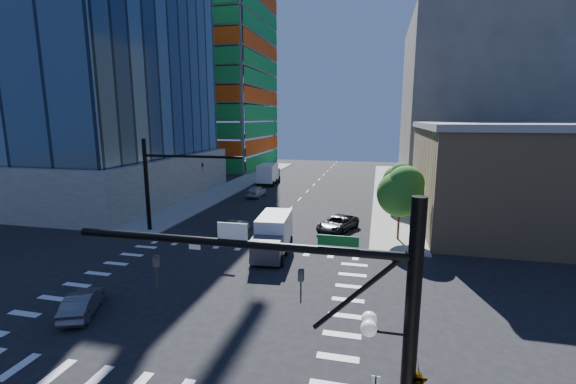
# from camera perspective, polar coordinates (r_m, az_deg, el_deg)

# --- Properties ---
(ground) EXTENTS (160.00, 160.00, 0.00)m
(ground) POSITION_cam_1_polar(r_m,az_deg,el_deg) (26.24, -11.96, -14.32)
(ground) COLOR black
(ground) RESTS_ON ground
(road_markings) EXTENTS (20.00, 20.00, 0.01)m
(road_markings) POSITION_cam_1_polar(r_m,az_deg,el_deg) (26.24, -11.96, -14.31)
(road_markings) COLOR silver
(road_markings) RESTS_ON ground
(sidewalk_ne) EXTENTS (5.00, 60.00, 0.15)m
(sidewalk_ne) POSITION_cam_1_polar(r_m,az_deg,el_deg) (62.39, 14.93, 0.35)
(sidewalk_ne) COLOR gray
(sidewalk_ne) RESTS_ON ground
(sidewalk_nw) EXTENTS (5.00, 60.00, 0.15)m
(sidewalk_nw) POSITION_cam_1_polar(r_m,az_deg,el_deg) (66.44, -7.14, 1.27)
(sidewalk_nw) COLOR gray
(sidewalk_nw) RESTS_ON ground
(construction_building) EXTENTS (25.16, 34.50, 70.60)m
(construction_building) POSITION_cam_1_polar(r_m,az_deg,el_deg) (92.51, -11.71, 19.08)
(construction_building) COLOR gray
(construction_building) RESTS_ON ground
(commercial_building) EXTENTS (20.50, 22.50, 10.60)m
(commercial_building) POSITION_cam_1_polar(r_m,az_deg,el_deg) (46.11, 31.55, 2.09)
(commercial_building) COLOR #987C58
(commercial_building) RESTS_ON ground
(bg_building_ne) EXTENTS (24.00, 30.00, 28.00)m
(bg_building_ne) POSITION_cam_1_polar(r_m,az_deg,el_deg) (78.20, 26.07, 11.95)
(bg_building_ne) COLOR #5C5852
(bg_building_ne) RESTS_ON ground
(signal_mast_se) EXTENTS (10.51, 2.48, 9.00)m
(signal_mast_se) POSITION_cam_1_polar(r_m,az_deg,el_deg) (11.59, 12.87, -20.95)
(signal_mast_se) COLOR black
(signal_mast_se) RESTS_ON sidewalk_se
(signal_mast_nw) EXTENTS (10.20, 0.40, 9.00)m
(signal_mast_nw) POSITION_cam_1_polar(r_m,az_deg,el_deg) (39.12, -18.44, 2.12)
(signal_mast_nw) COLOR black
(signal_mast_nw) RESTS_ON sidewalk_nw
(tree_south) EXTENTS (4.16, 4.16, 6.82)m
(tree_south) POSITION_cam_1_polar(r_m,az_deg,el_deg) (35.92, 16.52, 0.19)
(tree_south) COLOR #382316
(tree_south) RESTS_ON sidewalk_ne
(tree_north) EXTENTS (3.54, 3.52, 5.78)m
(tree_north) POSITION_cam_1_polar(r_m,az_deg,el_deg) (47.87, 16.09, 1.94)
(tree_north) COLOR #382316
(tree_north) RESTS_ON sidewalk_ne
(car_nb_far) EXTENTS (4.34, 6.07, 1.53)m
(car_nb_far) POSITION_cam_1_polar(r_m,az_deg,el_deg) (38.70, 7.36, -4.65)
(car_nb_far) COLOR black
(car_nb_far) RESTS_ON ground
(car_sb_near) EXTENTS (1.98, 4.64, 1.33)m
(car_sb_near) POSITION_cam_1_polar(r_m,az_deg,el_deg) (38.17, -7.84, -5.04)
(car_sb_near) COLOR silver
(car_sb_near) RESTS_ON ground
(car_sb_mid) EXTENTS (1.99, 4.76, 1.61)m
(car_sb_mid) POSITION_cam_1_polar(r_m,az_deg,el_deg) (55.29, -4.74, 0.14)
(car_sb_mid) COLOR #B3B7BC
(car_sb_mid) RESTS_ON ground
(car_sb_cross) EXTENTS (2.93, 4.31, 1.34)m
(car_sb_cross) POSITION_cam_1_polar(r_m,az_deg,el_deg) (25.74, -28.15, -14.31)
(car_sb_cross) COLOR #57565C
(car_sb_cross) RESTS_ON ground
(box_truck_near) EXTENTS (3.09, 6.24, 3.17)m
(box_truck_near) POSITION_cam_1_polar(r_m,az_deg,el_deg) (31.63, -2.35, -6.92)
(box_truck_near) COLOR black
(box_truck_near) RESTS_ON ground
(box_truck_far) EXTENTS (3.26, 6.82, 3.49)m
(box_truck_far) POSITION_cam_1_polar(r_m,az_deg,el_deg) (65.85, -2.83, 2.54)
(box_truck_far) COLOR black
(box_truck_far) RESTS_ON ground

